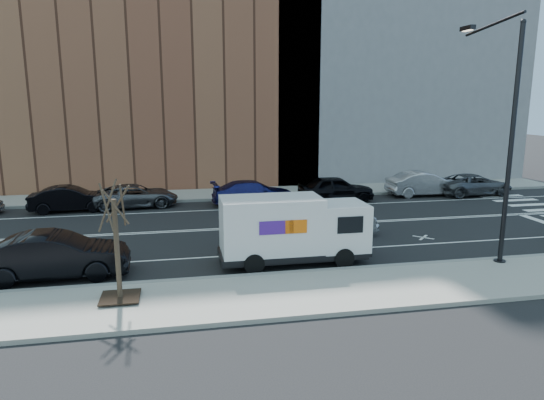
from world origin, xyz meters
name	(u,v)px	position (x,y,z in m)	size (l,w,h in m)	color
ground	(282,226)	(0.00, 0.00, 0.00)	(120.00, 120.00, 0.00)	black
sidewalk_near	(338,290)	(0.00, -8.80, 0.07)	(44.00, 3.60, 0.15)	gray
sidewalk_far	(255,193)	(0.00, 8.80, 0.07)	(44.00, 3.60, 0.15)	gray
curb_near	(323,271)	(0.00, -7.00, 0.08)	(44.00, 0.25, 0.17)	gray
curb_far	(259,198)	(0.00, 7.00, 0.08)	(44.00, 0.25, 0.17)	gray
road_markings	(282,226)	(0.00, 0.00, 0.00)	(40.00, 8.60, 0.01)	white
bldg_brick	(133,35)	(-8.00, 15.60, 11.00)	(26.00, 10.00, 22.00)	brown
bldg_concrete	(387,15)	(12.00, 15.60, 13.00)	(20.00, 10.00, 26.00)	slate
streetlight	(504,132)	(7.00, -6.91, 5.08)	(0.44, 4.02, 9.34)	black
street_tree	(118,260)	(-7.00, -8.40, 1.45)	(1.20, 1.20, 3.75)	black
fedex_van	(292,229)	(-0.82, -5.60, 1.39)	(5.79, 2.08, 2.64)	black
far_parked_b	(70,199)	(-11.20, 5.61, 0.73)	(1.55, 4.44, 1.46)	black
far_parked_c	(136,196)	(-7.63, 6.05, 0.69)	(2.28, 4.94, 1.37)	#4B4C53
far_parked_d	(253,193)	(-0.63, 5.48, 0.73)	(2.06, 5.06, 1.47)	navy
far_parked_e	(336,189)	(4.60, 5.40, 0.81)	(1.92, 4.77, 1.63)	black
far_parked_f	(424,184)	(10.98, 6.05, 0.81)	(1.72, 4.92, 1.62)	#A2A1A6
far_parked_g	(473,184)	(14.40, 5.69, 0.71)	(2.35, 5.09, 1.42)	#4A4C51
driving_sedan	(323,220)	(1.42, -2.28, 0.82)	(1.74, 4.98, 1.64)	#999A9D
near_parked_rear_a	(56,256)	(-9.47, -5.61, 0.83)	(1.75, 5.03, 1.66)	black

